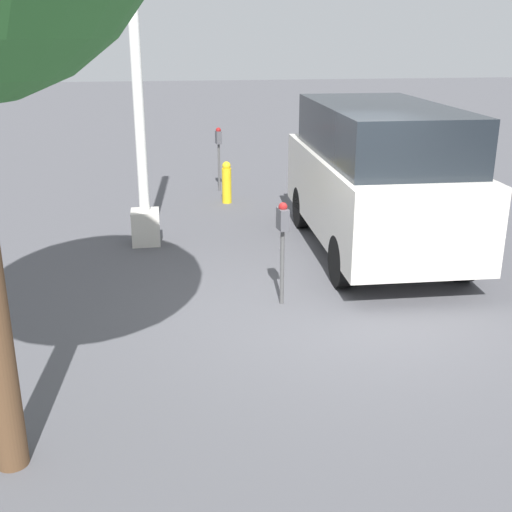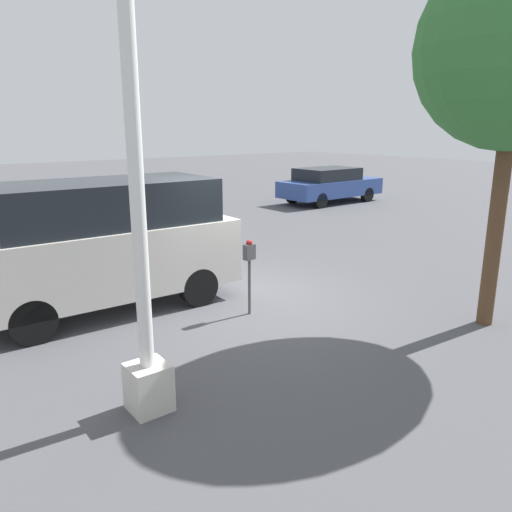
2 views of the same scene
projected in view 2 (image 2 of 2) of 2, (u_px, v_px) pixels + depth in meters
name	position (u px, v px, depth m)	size (l,w,h in m)	color
ground_plane	(247.00, 303.00, 9.11)	(80.00, 80.00, 0.00)	#4C4C51
parking_meter_near	(249.00, 260.00, 8.34)	(0.21, 0.13, 1.30)	#4C4C4C
lamp_post	(141.00, 266.00, 5.26)	(0.44, 0.44, 5.31)	beige
parked_van	(104.00, 242.00, 8.57)	(4.56, 2.03, 2.24)	beige
car_distant	(330.00, 184.00, 20.83)	(4.57, 1.89, 1.45)	#2D478C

